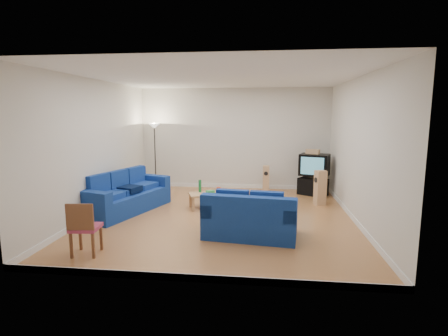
# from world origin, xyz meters

# --- Properties ---
(room) EXTENTS (6.01, 6.51, 3.21)m
(room) POSITION_xyz_m (0.00, 0.00, 1.54)
(room) COLOR #94582D
(room) RESTS_ON ground
(sofa_three_seat) EXTENTS (1.78, 2.66, 0.95)m
(sofa_three_seat) POSITION_xyz_m (-2.51, 0.22, 0.35)
(sofa_three_seat) COLOR navy
(sofa_three_seat) RESTS_ON ground
(sofa_loveseat) EXTENTS (1.89, 1.20, 0.89)m
(sofa_loveseat) POSITION_xyz_m (0.71, -1.27, 0.34)
(sofa_loveseat) COLOR navy
(sofa_loveseat) RESTS_ON ground
(coffee_table) EXTENTS (1.19, 0.89, 0.39)m
(coffee_table) POSITION_xyz_m (-0.39, 0.74, 0.34)
(coffee_table) COLOR tan
(coffee_table) RESTS_ON ground
(bottle) EXTENTS (0.11, 0.11, 0.32)m
(bottle) POSITION_xyz_m (-0.67, 0.82, 0.55)
(bottle) COLOR #197233
(bottle) RESTS_ON coffee_table
(tissue_box) EXTENTS (0.24, 0.20, 0.09)m
(tissue_box) POSITION_xyz_m (-0.38, 0.64, 0.43)
(tissue_box) COLOR green
(tissue_box) RESTS_ON coffee_table
(red_canister) EXTENTS (0.15, 0.15, 0.15)m
(red_canister) POSITION_xyz_m (-0.18, 0.78, 0.46)
(red_canister) COLOR red
(red_canister) RESTS_ON coffee_table
(remote) EXTENTS (0.18, 0.14, 0.02)m
(remote) POSITION_xyz_m (-0.04, 0.68, 0.40)
(remote) COLOR black
(remote) RESTS_ON coffee_table
(tv_stand) EXTENTS (0.93, 0.82, 0.50)m
(tv_stand) POSITION_xyz_m (2.42, 2.51, 0.25)
(tv_stand) COLOR black
(tv_stand) RESTS_ON ground
(av_receiver) EXTENTS (0.53, 0.54, 0.10)m
(av_receiver) POSITION_xyz_m (2.42, 2.48, 0.55)
(av_receiver) COLOR black
(av_receiver) RESTS_ON tv_stand
(television) EXTENTS (0.97, 0.84, 0.63)m
(television) POSITION_xyz_m (2.44, 2.53, 0.91)
(television) COLOR black
(television) RESTS_ON av_receiver
(centre_speaker) EXTENTS (0.42, 0.32, 0.14)m
(centre_speaker) POSITION_xyz_m (2.39, 2.57, 1.29)
(centre_speaker) COLOR tan
(centre_speaker) RESTS_ON television
(speaker_left) EXTENTS (0.20, 0.26, 0.83)m
(speaker_left) POSITION_xyz_m (1.03, 2.70, 0.42)
(speaker_left) COLOR tan
(speaker_left) RESTS_ON ground
(speaker_right) EXTENTS (0.33, 0.30, 0.92)m
(speaker_right) POSITION_xyz_m (2.45, 1.37, 0.46)
(speaker_right) COLOR tan
(speaker_right) RESTS_ON ground
(floor_lamp) EXTENTS (0.36, 0.36, 2.11)m
(floor_lamp) POSITION_xyz_m (-2.45, 2.70, 1.74)
(floor_lamp) COLOR black
(floor_lamp) RESTS_ON ground
(dining_chair) EXTENTS (0.50, 0.50, 0.95)m
(dining_chair) POSITION_xyz_m (-2.05, -2.52, 0.53)
(dining_chair) COLOR brown
(dining_chair) RESTS_ON ground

